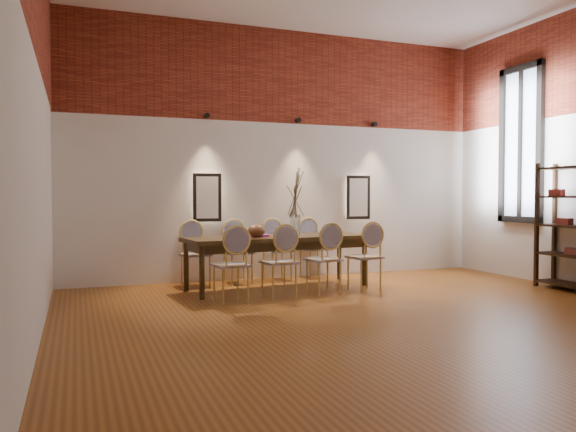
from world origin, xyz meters
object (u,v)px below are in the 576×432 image
object	(u,v)px
chair_far_c	(277,250)
shelving_rack	(570,226)
chair_near_b	(279,262)
vase	(295,225)
dining_table	(278,262)
chair_far_d	(314,249)
book	(258,236)
bowl	(257,231)
chair_far_b	(238,252)
chair_near_d	(364,257)
chair_near_a	(231,265)
chair_near_c	(323,259)
chair_far_a	(196,254)

from	to	relation	value
chair_far_c	shelving_rack	distance (m)	4.25
chair_near_b	vase	xyz separation A→B (m)	(0.53, 0.77, 0.43)
dining_table	chair_far_c	distance (m)	0.79
chair_far_d	book	world-z (taller)	chair_far_d
chair_near_b	bowl	distance (m)	0.76
dining_table	chair_far_c	xyz separation A→B (m)	(0.25, 0.74, 0.09)
chair_far_b	chair_far_d	size ratio (longest dim) A/B	1.00
chair_near_d	chair_far_c	xyz separation A→B (m)	(-0.82, 1.33, 0.00)
chair_near_a	vase	size ratio (longest dim) A/B	3.13
shelving_rack	dining_table	bearing A→B (deg)	159.94
chair_near_c	book	xyz separation A→B (m)	(-0.72, 0.65, 0.30)
vase	bowl	distance (m)	0.64
chair_near_b	chair_near_d	distance (m)	1.33
chair_far_b	book	distance (m)	0.75
chair_far_d	bowl	distance (m)	1.60
chair_far_d	bowl	xyz separation A→B (m)	(-1.27, -0.90, 0.37)
chair_near_a	shelving_rack	size ratio (longest dim) A/B	0.52
chair_far_c	chair_near_d	bearing A→B (deg)	115.18
chair_near_d	shelving_rack	distance (m)	2.91
chair_near_d	bowl	size ratio (longest dim) A/B	3.92
bowl	chair_far_b	bearing A→B (deg)	94.36
dining_table	book	xyz separation A→B (m)	(-0.31, -0.02, 0.39)
chair_far_b	chair_far_c	xyz separation A→B (m)	(0.66, 0.07, 0.00)
chair_near_c	chair_far_d	size ratio (longest dim) A/B	1.00
chair_far_a	chair_near_c	bearing A→B (deg)	133.23
chair_near_d	chair_far_b	distance (m)	1.94
chair_far_c	chair_near_a	bearing A→B (deg)	46.77
chair_near_b	chair_far_c	size ratio (longest dim) A/B	1.00
chair_near_b	bowl	bearing A→B (deg)	92.22
chair_far_b	shelving_rack	size ratio (longest dim) A/B	0.52
chair_near_b	chair_far_d	xyz separation A→B (m)	(1.17, 1.55, 0.00)
chair_near_a	chair_far_a	xyz separation A→B (m)	(-0.16, 1.41, 0.00)
bowl	chair_far_d	bearing A→B (deg)	35.48
chair_far_d	vase	world-z (taller)	vase
dining_table	chair_far_c	bearing A→B (deg)	64.82
chair_far_b	shelving_rack	xyz separation A→B (m)	(4.17, -2.28, 0.43)
chair_near_b	chair_far_b	bearing A→B (deg)	90.00
chair_far_b	vase	size ratio (longest dim) A/B	3.13
dining_table	bowl	bearing A→B (deg)	-172.05
chair_near_a	chair_far_a	distance (m)	1.42
dining_table	chair_far_b	bearing A→B (deg)	115.18
chair_near_b	shelving_rack	xyz separation A→B (m)	(4.02, -0.87, 0.43)
book	chair_far_d	bearing A→B (deg)	34.27
dining_table	chair_near_b	world-z (taller)	chair_near_b
chair_near_a	bowl	xyz separation A→B (m)	(0.56, 0.72, 0.37)
chair_near_d	vase	world-z (taller)	vase
chair_far_a	book	xyz separation A→B (m)	(0.76, -0.61, 0.30)
dining_table	chair_far_d	size ratio (longest dim) A/B	2.83
chair_near_a	chair_far_c	distance (m)	1.94
chair_far_a	vase	bearing A→B (deg)	151.02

